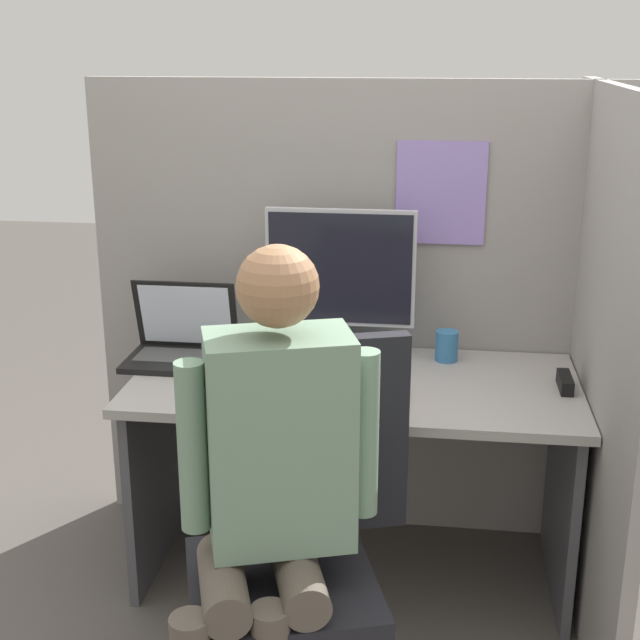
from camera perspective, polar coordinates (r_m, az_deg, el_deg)
ground_plane at (r=2.90m, az=1.37°, el=-19.47°), size 12.00×12.00×0.00m
cubicle_panel_back at (r=3.15m, az=2.89°, el=0.36°), size 1.92×0.05×1.62m
cubicle_panel_right at (r=2.78m, az=17.39°, el=-2.91°), size 0.04×1.31×1.62m
desk at (r=2.91m, az=2.17°, el=-7.03°), size 1.42×0.67×0.71m
paper_box at (r=3.03m, az=1.26°, el=-1.99°), size 0.35×0.20×0.05m
monitor at (r=2.95m, az=1.31°, el=2.93°), size 0.50×0.19×0.46m
laptop at (r=3.03m, az=-8.83°, el=-1.65°), size 0.35×0.26×0.27m
mouse at (r=2.85m, az=-4.64°, el=-3.52°), size 0.07×0.04×0.03m
stapler at (r=2.87m, az=15.41°, el=-3.86°), size 0.04×0.14×0.04m
carrot_toy at (r=2.67m, az=5.07°, el=-4.80°), size 0.05×0.15×0.05m
office_chair at (r=2.36m, az=-1.24°, el=-13.79°), size 0.59×0.63×1.02m
person at (r=2.12m, az=-3.16°, el=-10.11°), size 0.46×0.46×1.31m
coffee_mug at (r=3.02m, az=8.11°, el=-1.65°), size 0.08×0.08×0.10m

